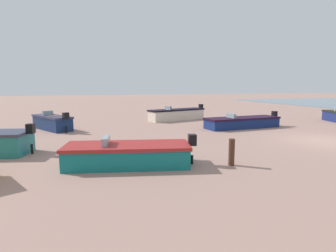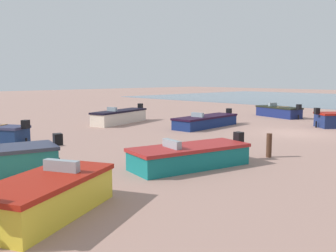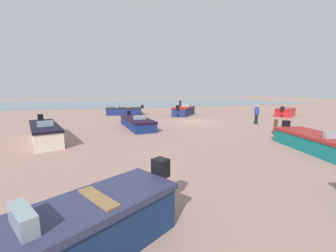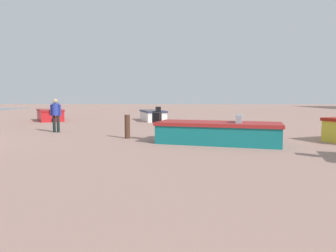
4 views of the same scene
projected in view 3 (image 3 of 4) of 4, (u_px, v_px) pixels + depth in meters
ground_plane at (192, 122)px, 18.78m from camera, size 160.00×160.00×0.00m
tidal_water at (133, 102)px, 52.56m from camera, size 80.00×36.00×0.06m
boat_navy_0 at (184, 111)px, 23.77m from camera, size 3.82×4.15×1.28m
boat_navy_1 at (124, 111)px, 24.17m from camera, size 4.31×2.44×1.17m
boat_navy_2 at (75, 235)px, 3.21m from camera, size 3.71×2.81×1.24m
boat_teal_3 at (319, 143)px, 9.36m from camera, size 2.55×4.76×1.10m
boat_cream_4 at (45, 132)px, 11.35m from camera, size 2.66×5.30×1.24m
boat_navy_6 at (137, 123)px, 15.68m from camera, size 1.95×5.62×1.05m
boat_red_8 at (285, 112)px, 23.09m from camera, size 3.64×3.13×1.16m
mooring_post_near_water at (275, 127)px, 13.00m from camera, size 0.22×0.22×0.97m
beach_walker_foreground at (257, 113)px, 17.16m from camera, size 0.34×0.53×1.62m
beach_walker_distant at (180, 104)px, 29.93m from camera, size 0.42×0.53×1.62m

